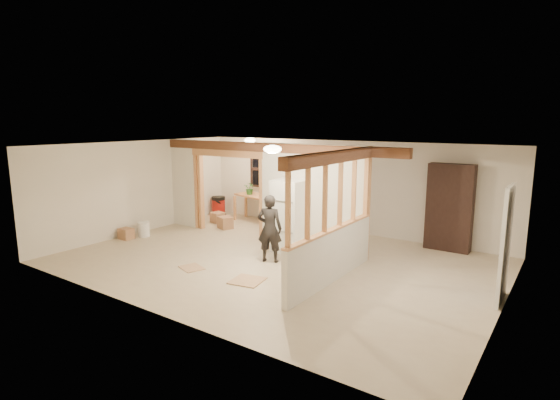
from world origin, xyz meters
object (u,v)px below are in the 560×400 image
Objects in this scene: bookshelf at (450,208)px; shop_vac at (219,206)px; work_table at (255,208)px; woman at (270,228)px; refrigerator at (290,216)px.

shop_vac is at bearing -178.01° from bookshelf.
work_table is at bearing 2.08° from shop_vac.
woman is 1.15× the size of work_table.
refrigerator is 4.54m from shop_vac.
bookshelf reaches higher than woman.
work_table is at bearing -178.03° from bookshelf.
work_table is (-2.59, 2.01, -0.44)m from refrigerator.
bookshelf is at bearing 36.12° from refrigerator.
refrigerator is 3.31m from work_table.
work_table is at bearing 142.14° from refrigerator.
work_table is 0.63× the size of bookshelf.
refrigerator is 1.14× the size of woman.
bookshelf is (5.62, 0.19, 0.62)m from work_table.
woman is 3.97m from work_table.
woman is 2.38× the size of shop_vac.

